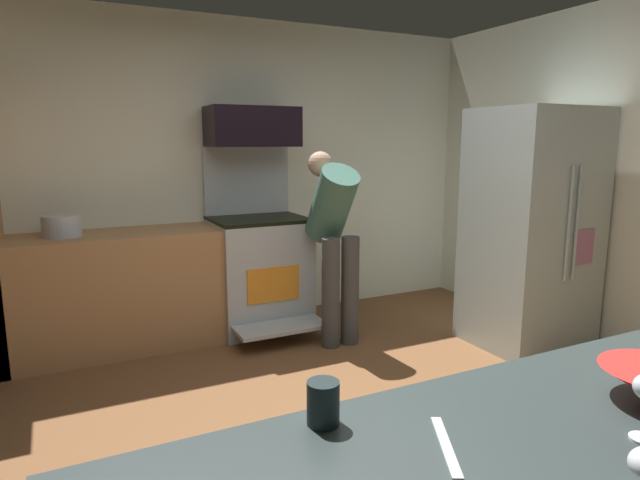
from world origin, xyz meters
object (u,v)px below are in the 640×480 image
(person_cook, at_px, (334,232))
(stock_pot, at_px, (62,226))
(refrigerator, at_px, (531,229))
(microwave, at_px, (252,127))
(mug_tea, at_px, (323,403))
(oven_range, at_px, (259,268))

(person_cook, height_order, stock_pot, person_cook)
(refrigerator, bearing_deg, microwave, 142.21)
(microwave, relative_size, person_cook, 0.49)
(microwave, xyz_separation_m, person_cook, (0.41, -0.67, -0.81))
(microwave, bearing_deg, person_cook, -58.10)
(microwave, relative_size, mug_tea, 6.89)
(refrigerator, height_order, stock_pot, refrigerator)
(oven_range, bearing_deg, stock_pot, 179.54)
(microwave, bearing_deg, oven_range, -90.00)
(stock_pot, bearing_deg, oven_range, -0.46)
(refrigerator, height_order, person_cook, refrigerator)
(refrigerator, xyz_separation_m, mug_tea, (-2.73, -1.88, 0.04))
(mug_tea, bearing_deg, microwave, 73.31)
(refrigerator, relative_size, person_cook, 1.22)
(refrigerator, distance_m, stock_pot, 3.49)
(refrigerator, bearing_deg, stock_pot, 158.38)
(person_cook, relative_size, stock_pot, 5.64)
(microwave, bearing_deg, stock_pot, -176.91)
(mug_tea, xyz_separation_m, stock_pot, (-0.51, 3.16, 0.02))
(microwave, relative_size, stock_pot, 2.79)
(person_cook, distance_m, stock_pot, 1.99)
(refrigerator, relative_size, mug_tea, 16.94)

